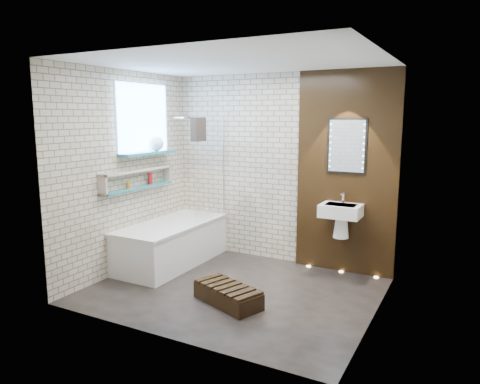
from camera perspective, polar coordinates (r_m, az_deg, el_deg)
The scene contains 15 objects.
ground at distance 5.38m, azimuth -0.77°, elevation -12.41°, with size 3.20×3.20×0.00m, color black.
room_shell at distance 5.04m, azimuth -0.80°, elevation 1.43°, with size 3.24×3.20×2.60m.
walnut_panel at distance 5.87m, azimuth 13.46°, elevation 2.34°, with size 1.30×0.06×2.60m, color black.
clerestory_window at distance 6.17m, azimuth -12.23°, elevation 8.34°, with size 0.18×1.00×0.94m.
display_niche at distance 6.04m, azimuth -12.93°, elevation 1.61°, with size 0.14×1.30×0.26m.
bathtub at distance 6.27m, azimuth -8.69°, elevation -6.45°, with size 0.79×1.74×0.70m.
bath_screen at distance 6.24m, azimuth -3.88°, elevation 2.82°, with size 0.01×0.78×1.40m, color white.
towel at distance 5.96m, azimuth -5.34°, elevation 7.98°, with size 0.09×0.24×0.31m, color black.
shower_head at distance 6.48m, azimuth -6.95°, elevation 9.42°, with size 0.18×0.18×0.02m, color silver.
washbasin at distance 5.77m, azimuth 12.77°, elevation -2.92°, with size 0.50×0.36×0.58m.
led_mirror at distance 5.80m, azimuth 13.50°, elevation 5.73°, with size 0.50×0.02×0.70m.
walnut_step at distance 5.00m, azimuth -1.56°, elevation -13.10°, with size 0.80×0.35×0.18m, color black.
niche_bottles at distance 6.14m, azimuth -12.18°, elevation 1.48°, with size 0.06×0.49×0.16m.
sill_vases at distance 6.26m, azimuth -10.65°, elevation 6.10°, with size 0.20×0.20×0.20m.
floor_uplights at distance 6.10m, azimuth 12.81°, elevation -9.89°, with size 0.96×0.06×0.01m.
Camera 1 is at (2.40, -4.37, 2.02)m, focal length 33.38 mm.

